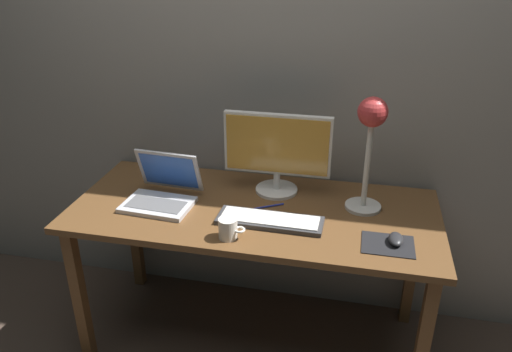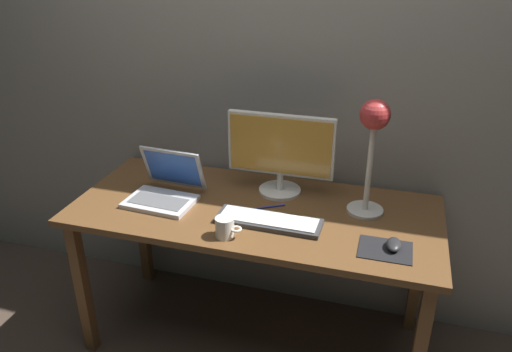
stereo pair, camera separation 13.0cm
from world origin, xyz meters
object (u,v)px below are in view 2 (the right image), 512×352
object	(u,v)px
laptop	(166,185)
desk_lamp	(373,134)
keyboard_main	(269,221)
coffee_mug	(225,227)
mouse	(394,244)
pen	(270,207)
monitor	(281,151)

from	to	relation	value
laptop	desk_lamp	bearing A→B (deg)	7.70
keyboard_main	coffee_mug	xyz separation A→B (m)	(-0.14, -0.15, 0.03)
desk_lamp	mouse	size ratio (longest dim) A/B	5.22
laptop	desk_lamp	world-z (taller)	desk_lamp
mouse	pen	xyz separation A→B (m)	(-0.53, 0.18, -0.02)
monitor	keyboard_main	xyz separation A→B (m)	(0.02, -0.29, -0.20)
coffee_mug	pen	distance (m)	0.30
desk_lamp	pen	world-z (taller)	desk_lamp
keyboard_main	coffee_mug	distance (m)	0.20
keyboard_main	laptop	xyz separation A→B (m)	(-0.50, 0.09, 0.05)
mouse	coffee_mug	xyz separation A→B (m)	(-0.64, -0.10, 0.02)
desk_lamp	coffee_mug	size ratio (longest dim) A/B	4.54
desk_lamp	laptop	bearing A→B (deg)	-172.30
desk_lamp	pen	bearing A→B (deg)	-168.75
desk_lamp	pen	size ratio (longest dim) A/B	3.58
mouse	monitor	bearing A→B (deg)	147.41
coffee_mug	monitor	bearing A→B (deg)	75.30
laptop	pen	world-z (taller)	laptop
monitor	desk_lamp	size ratio (longest dim) A/B	0.97
keyboard_main	mouse	bearing A→B (deg)	-5.53
coffee_mug	keyboard_main	bearing A→B (deg)	46.56
monitor	keyboard_main	world-z (taller)	monitor
monitor	desk_lamp	xyz separation A→B (m)	(0.40, -0.08, 0.15)
desk_lamp	coffee_mug	distance (m)	0.70
monitor	keyboard_main	size ratio (longest dim) A/B	1.10
laptop	mouse	world-z (taller)	laptop
desk_lamp	coffee_mug	bearing A→B (deg)	-145.13
pen	laptop	bearing A→B (deg)	-175.39
desk_lamp	mouse	bearing A→B (deg)	-63.46
monitor	coffee_mug	size ratio (longest dim) A/B	4.39
laptop	mouse	size ratio (longest dim) A/B	3.27
monitor	laptop	bearing A→B (deg)	-157.75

